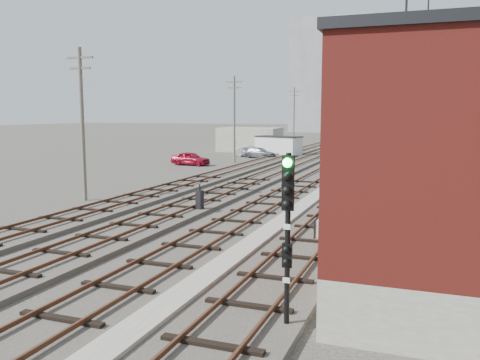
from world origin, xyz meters
The scene contains 23 objects.
ground centered at (0.00, 60.00, 0.00)m, with size 320.00×320.00×0.00m, color #282621.
track_right centered at (2.50, 39.00, 0.11)m, with size 3.20×90.00×0.39m.
track_mid_right centered at (-1.50, 39.00, 0.11)m, with size 3.20×90.00×0.39m.
track_mid_left centered at (-5.50, 39.00, 0.11)m, with size 3.20×90.00×0.39m.
track_left centered at (-9.50, 39.00, 0.11)m, with size 3.20×90.00×0.39m.
platform_curb centered at (0.50, 14.00, 0.13)m, with size 0.90×28.00×0.26m, color gray.
brick_building centered at (7.50, 12.00, 3.63)m, with size 6.54×12.20×7.22m.
lattice_tower centered at (5.50, 35.00, 7.50)m, with size 1.60×1.60×15.00m.
utility_pole_left_a centered at (-12.50, 20.00, 4.80)m, with size 1.80×0.24×9.00m.
utility_pole_left_b centered at (-12.50, 45.00, 4.80)m, with size 1.80×0.24×9.00m.
utility_pole_left_c centered at (-12.50, 70.00, 4.80)m, with size 1.80×0.24×9.00m.
utility_pole_right_a centered at (6.50, 28.00, 4.80)m, with size 1.80×0.24×9.00m.
utility_pole_right_b centered at (6.50, 58.00, 4.80)m, with size 1.80×0.24×9.00m.
apartment_left centered at (-18.00, 135.00, 15.00)m, with size 22.00×14.00×30.00m, color gray.
apartment_right centered at (8.00, 150.00, 13.00)m, with size 16.00×12.00×26.00m, color gray.
shed_left centered at (-16.00, 60.00, 1.60)m, with size 8.00×5.00×3.20m, color gray.
shed_right centered at (9.00, 70.00, 2.00)m, with size 6.00×6.00×4.00m, color gray.
signal_mast centered at (3.70, 6.33, 2.57)m, with size 0.40×0.42×4.31m.
switch_stand centered at (-4.44, 18.96, 0.66)m, with size 0.38×0.38×1.41m.
site_trailer centered at (-10.53, 55.02, 1.21)m, with size 6.16×4.07×2.39m.
car_red centered at (-15.54, 40.69, 0.68)m, with size 1.61×3.99×1.36m, color maroon.
car_silver centered at (-13.26, 52.28, 0.64)m, with size 1.36×3.90×1.29m, color #B3B8BC.
car_grey centered at (-11.70, 51.02, 0.60)m, with size 1.68×4.13×1.20m, color slate.
Camera 1 is at (6.71, -4.97, 5.24)m, focal length 38.00 mm.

